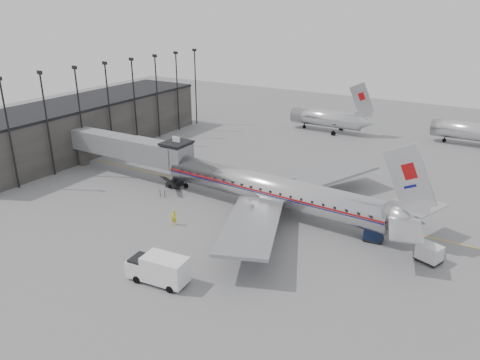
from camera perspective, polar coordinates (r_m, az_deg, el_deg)
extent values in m
plane|color=slate|center=(58.27, -2.94, -3.60)|extent=(160.00, 160.00, 0.00)
cube|color=#34322F|center=(85.85, -18.45, 6.33)|extent=(12.00, 46.00, 8.00)
cube|color=gold|center=(61.54, 2.49, -2.19)|extent=(60.00, 0.15, 0.01)
cube|color=slate|center=(72.97, -15.96, 4.36)|extent=(12.00, 2.80, 3.00)
cube|color=slate|center=(66.89, -10.60, 3.32)|extent=(8.00, 3.00, 3.10)
cube|color=slate|center=(64.71, -7.69, 2.89)|extent=(3.20, 3.60, 3.20)
cube|color=black|center=(64.15, -7.77, 4.50)|extent=(3.40, 3.80, 0.30)
cube|color=white|center=(64.01, -7.79, 4.93)|extent=(1.20, 0.15, 0.80)
cylinder|color=black|center=(65.55, -7.99, 0.42)|extent=(0.56, 0.56, 2.80)
cube|color=black|center=(65.93, -7.94, -0.43)|extent=(1.60, 2.20, 0.70)
cylinder|color=black|center=(65.23, -8.48, -0.75)|extent=(0.30, 0.60, 0.60)
cylinder|color=black|center=(66.67, -7.41, -0.20)|extent=(0.30, 0.60, 0.60)
cylinder|color=#34322F|center=(77.77, -18.56, 2.84)|extent=(1.60, 1.60, 2.80)
cube|color=black|center=(63.21, -8.50, -0.31)|extent=(0.90, 3.20, 2.90)
cylinder|color=black|center=(69.57, -26.27, 4.91)|extent=(0.24, 0.24, 15.00)
cylinder|color=black|center=(72.84, -22.40, 6.16)|extent=(0.24, 0.24, 15.00)
cube|color=black|center=(71.48, -23.24, 11.96)|extent=(0.90, 0.25, 0.50)
cylinder|color=black|center=(76.45, -18.86, 7.27)|extent=(0.24, 0.24, 15.00)
cube|color=black|center=(75.15, -19.55, 12.81)|extent=(0.90, 0.25, 0.50)
cylinder|color=black|center=(80.34, -15.64, 8.25)|extent=(0.24, 0.24, 15.00)
cube|color=black|center=(79.11, -16.18, 13.54)|extent=(0.90, 0.25, 0.50)
cylinder|color=black|center=(84.47, -12.71, 9.11)|extent=(0.24, 0.24, 15.00)
cube|color=black|center=(83.30, -13.13, 14.16)|extent=(0.90, 0.25, 0.50)
cylinder|color=black|center=(88.82, -10.05, 9.87)|extent=(0.24, 0.24, 15.00)
cube|color=black|center=(87.71, -10.37, 14.68)|extent=(0.90, 0.25, 0.50)
cylinder|color=black|center=(93.36, -7.63, 10.55)|extent=(0.24, 0.24, 15.00)
cube|color=black|center=(92.30, -7.86, 15.12)|extent=(0.90, 0.25, 0.50)
cylinder|color=black|center=(98.05, -5.43, 11.14)|extent=(0.24, 0.24, 15.00)
cube|color=black|center=(97.04, -5.59, 15.50)|extent=(0.90, 0.25, 0.50)
cylinder|color=silver|center=(94.04, 10.43, 7.41)|extent=(14.00, 3.20, 3.20)
cube|color=silver|center=(91.03, 14.66, 9.46)|extent=(5.17, 0.26, 6.52)
cylinder|color=black|center=(96.15, 7.84, 6.57)|extent=(0.24, 0.24, 1.00)
cylinder|color=silver|center=(92.59, 26.58, 5.30)|extent=(14.00, 3.20, 3.20)
cylinder|color=black|center=(93.49, 23.65, 4.55)|extent=(0.24, 0.24, 1.00)
cylinder|color=silver|center=(56.69, 3.75, -1.15)|extent=(29.12, 5.15, 3.57)
cone|color=silver|center=(65.61, -8.32, 1.81)|extent=(3.09, 3.73, 3.57)
cone|color=silver|center=(51.08, 19.68, -4.55)|extent=(4.04, 3.60, 3.39)
cube|color=#970B0C|center=(56.60, 3.76, -0.92)|extent=(29.12, 5.20, 0.17)
cube|color=#0A0D5A|center=(56.69, 3.75, -1.13)|extent=(29.12, 5.20, 0.10)
cube|color=silver|center=(49.48, 19.98, 0.17)|extent=(5.93, 0.61, 7.42)
cube|color=gray|center=(62.84, 10.06, 0.55)|extent=(11.77, 16.17, 1.15)
cube|color=gray|center=(48.67, 1.47, -5.41)|extent=(10.46, 16.32, 1.15)
cylinder|color=gray|center=(61.13, 6.50, -1.06)|extent=(3.39, 2.20, 2.03)
cylinder|color=gray|center=(53.14, 1.40, -4.46)|extent=(3.39, 2.20, 2.03)
cylinder|color=black|center=(64.88, -6.63, -0.46)|extent=(0.19, 0.19, 1.26)
cylinder|color=black|center=(58.75, 6.57, -2.78)|extent=(0.25, 0.25, 1.35)
cylinder|color=black|center=(58.84, 6.56, -3.00)|extent=(0.98, 0.39, 0.97)
cylinder|color=black|center=(54.72, 4.10, -4.56)|extent=(0.25, 0.25, 1.35)
cylinder|color=black|center=(54.83, 4.10, -4.78)|extent=(0.98, 0.39, 0.97)
cube|color=white|center=(43.63, -9.11, -10.70)|extent=(4.28, 2.66, 2.38)
cube|color=white|center=(45.34, -12.10, -10.27)|extent=(2.02, 2.32, 1.59)
cube|color=black|center=(45.00, -12.17, -9.53)|extent=(1.54, 2.05, 0.68)
cylinder|color=black|center=(44.86, -12.47, -11.75)|extent=(0.75, 0.35, 0.73)
cylinder|color=black|center=(46.21, -10.93, -10.56)|extent=(0.75, 0.35, 0.73)
cylinder|color=black|center=(43.01, -8.51, -13.02)|extent=(0.75, 0.35, 0.73)
cylinder|color=black|center=(44.42, -7.04, -11.73)|extent=(0.75, 0.35, 0.73)
cube|color=black|center=(52.54, 16.00, -6.22)|extent=(2.12, 1.69, 1.37)
cube|color=black|center=(52.87, 15.92, -6.93)|extent=(2.23, 1.80, 0.12)
cylinder|color=black|center=(52.46, 14.96, -7.12)|extent=(0.31, 0.15, 0.29)
cylinder|color=black|center=(52.30, 16.66, -7.40)|extent=(0.31, 0.15, 0.29)
cylinder|color=black|center=(53.50, 15.18, -6.57)|extent=(0.31, 0.15, 0.29)
cylinder|color=black|center=(53.35, 16.85, -6.84)|extent=(0.31, 0.15, 0.29)
cube|color=silver|center=(50.30, 22.10, -8.16)|extent=(2.66, 2.34, 1.55)
cube|color=black|center=(50.69, 21.97, -8.98)|extent=(2.81, 2.48, 0.13)
cylinder|color=black|center=(50.56, 20.71, -8.95)|extent=(0.36, 0.24, 0.33)
cylinder|color=black|center=(49.85, 22.45, -9.66)|extent=(0.36, 0.24, 0.33)
cylinder|color=black|center=(51.60, 21.49, -8.43)|extent=(0.36, 0.24, 0.33)
cylinder|color=black|center=(50.91, 23.21, -9.12)|extent=(0.36, 0.24, 0.33)
imported|color=#CCD519|center=(54.52, -8.06, -4.53)|extent=(0.78, 0.63, 1.86)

